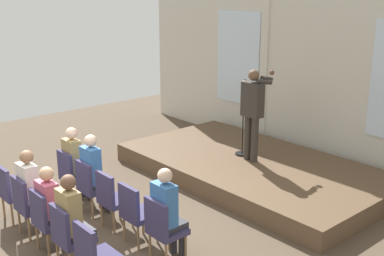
{
  "coord_description": "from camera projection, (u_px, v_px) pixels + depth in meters",
  "views": [
    {
      "loc": [
        6.01,
        -2.99,
        3.66
      ],
      "look_at": [
        -0.01,
        2.28,
        1.31
      ],
      "focal_mm": 45.67,
      "sensor_mm": 36.0,
      "label": 1
    }
  ],
  "objects": [
    {
      "name": "ground_plane",
      "position": [
        77.0,
        241.0,
        7.25
      ],
      "size": [
        14.57,
        14.57,
        0.0
      ],
      "primitive_type": "plane",
      "color": "brown"
    },
    {
      "name": "rear_partition",
      "position": [
        313.0,
        63.0,
        10.19
      ],
      "size": [
        10.33,
        0.14,
        4.21
      ],
      "color": "beige",
      "rests_on": "ground"
    },
    {
      "name": "stage_platform",
      "position": [
        252.0,
        169.0,
        9.64
      ],
      "size": [
        5.23,
        2.9,
        0.36
      ],
      "primitive_type": "cube",
      "color": "brown",
      "rests_on": "ground"
    },
    {
      "name": "speaker",
      "position": [
        253.0,
        108.0,
        9.32
      ],
      "size": [
        0.51,
        0.69,
        1.79
      ],
      "color": "#332D28",
      "rests_on": "stage_platform"
    },
    {
      "name": "mic_stand",
      "position": [
        242.0,
        139.0,
        9.82
      ],
      "size": [
        0.28,
        0.28,
        1.55
      ],
      "color": "black",
      "rests_on": "stage_platform"
    },
    {
      "name": "chair_r0_c0",
      "position": [
        72.0,
        173.0,
        8.43
      ],
      "size": [
        0.46,
        0.44,
        0.94
      ],
      "color": "olive",
      "rests_on": "ground"
    },
    {
      "name": "audience_r0_c0",
      "position": [
        75.0,
        161.0,
        8.42
      ],
      "size": [
        0.36,
        0.39,
        1.35
      ],
      "color": "#2D2D33",
      "rests_on": "ground"
    },
    {
      "name": "chair_r0_c1",
      "position": [
        91.0,
        184.0,
        7.96
      ],
      "size": [
        0.46,
        0.44,
        0.94
      ],
      "color": "olive",
      "rests_on": "ground"
    },
    {
      "name": "audience_r0_c1",
      "position": [
        94.0,
        170.0,
        7.95
      ],
      "size": [
        0.36,
        0.39,
        1.37
      ],
      "color": "#2D2D33",
      "rests_on": "ground"
    },
    {
      "name": "chair_r0_c2",
      "position": [
        112.0,
        197.0,
        7.5
      ],
      "size": [
        0.46,
        0.44,
        0.94
      ],
      "color": "olive",
      "rests_on": "ground"
    },
    {
      "name": "chair_r0_c3",
      "position": [
        136.0,
        210.0,
        7.04
      ],
      "size": [
        0.46,
        0.44,
        0.94
      ],
      "color": "olive",
      "rests_on": "ground"
    },
    {
      "name": "chair_r0_c4",
      "position": [
        163.0,
        226.0,
        6.57
      ],
      "size": [
        0.46,
        0.44,
        0.94
      ],
      "color": "olive",
      "rests_on": "ground"
    },
    {
      "name": "audience_r0_c4",
      "position": [
        167.0,
        210.0,
        6.56
      ],
      "size": [
        0.36,
        0.39,
        1.36
      ],
      "color": "#2D2D33",
      "rests_on": "ground"
    },
    {
      "name": "chair_r1_c0",
      "position": [
        11.0,
        190.0,
        7.76
      ],
      "size": [
        0.46,
        0.44,
        0.94
      ],
      "color": "olive",
      "rests_on": "ground"
    },
    {
      "name": "chair_r1_c1",
      "position": [
        28.0,
        203.0,
        7.29
      ],
      "size": [
        0.46,
        0.44,
        0.94
      ],
      "color": "olive",
      "rests_on": "ground"
    },
    {
      "name": "audience_r1_c1",
      "position": [
        32.0,
        188.0,
        7.28
      ],
      "size": [
        0.36,
        0.39,
        1.35
      ],
      "color": "#2D2D33",
      "rests_on": "ground"
    },
    {
      "name": "chair_r1_c2",
      "position": [
        47.0,
        217.0,
        6.83
      ],
      "size": [
        0.46,
        0.44,
        0.94
      ],
      "color": "olive",
      "rests_on": "ground"
    },
    {
      "name": "audience_r1_c2",
      "position": [
        52.0,
        204.0,
        6.83
      ],
      "size": [
        0.36,
        0.39,
        1.27
      ],
      "color": "#2D2D33",
      "rests_on": "ground"
    },
    {
      "name": "chair_r1_c3",
      "position": [
        69.0,
        234.0,
        6.37
      ],
      "size": [
        0.46,
        0.44,
        0.94
      ],
      "color": "olive",
      "rests_on": "ground"
    },
    {
      "name": "audience_r1_c3",
      "position": [
        73.0,
        217.0,
        6.36
      ],
      "size": [
        0.36,
        0.39,
        1.35
      ],
      "color": "#2D2D33",
      "rests_on": "ground"
    },
    {
      "name": "chair_r1_c4",
      "position": [
        94.0,
        254.0,
        5.91
      ],
      "size": [
        0.46,
        0.44,
        0.94
      ],
      "color": "olive",
      "rests_on": "ground"
    }
  ]
}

